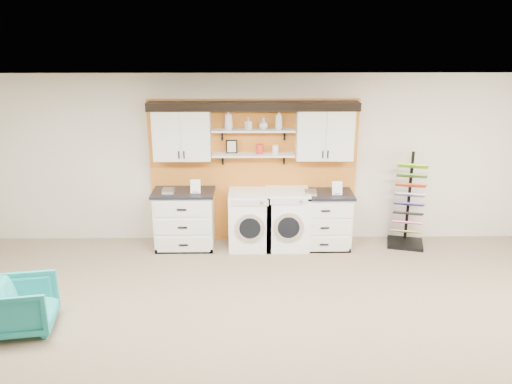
{
  "coord_description": "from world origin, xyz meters",
  "views": [
    {
      "loc": [
        -0.06,
        -3.99,
        3.48
      ],
      "look_at": [
        0.02,
        2.3,
        1.4
      ],
      "focal_mm": 35.0,
      "sensor_mm": 36.0,
      "label": 1
    }
  ],
  "objects_px": {
    "base_cabinet_right": "(322,220)",
    "base_cabinet_left": "(185,219)",
    "dryer": "(287,219)",
    "sample_rack": "(408,216)",
    "armchair": "(24,306)",
    "washer": "(250,220)"
  },
  "relations": [
    {
      "from": "base_cabinet_left",
      "to": "dryer",
      "type": "height_order",
      "value": "base_cabinet_left"
    },
    {
      "from": "base_cabinet_right",
      "to": "dryer",
      "type": "distance_m",
      "value": 0.58
    },
    {
      "from": "base_cabinet_right",
      "to": "washer",
      "type": "relative_size",
      "value": 1.0
    },
    {
      "from": "base_cabinet_right",
      "to": "washer",
      "type": "distance_m",
      "value": 1.19
    },
    {
      "from": "base_cabinet_left",
      "to": "base_cabinet_right",
      "type": "height_order",
      "value": "base_cabinet_left"
    },
    {
      "from": "base_cabinet_left",
      "to": "dryer",
      "type": "distance_m",
      "value": 1.68
    },
    {
      "from": "base_cabinet_left",
      "to": "dryer",
      "type": "relative_size",
      "value": 1.02
    },
    {
      "from": "dryer",
      "to": "armchair",
      "type": "height_order",
      "value": "dryer"
    },
    {
      "from": "base_cabinet_left",
      "to": "base_cabinet_right",
      "type": "relative_size",
      "value": 1.04
    },
    {
      "from": "dryer",
      "to": "washer",
      "type": "bearing_deg",
      "value": 180.0
    },
    {
      "from": "dryer",
      "to": "base_cabinet_right",
      "type": "bearing_deg",
      "value": 0.33
    },
    {
      "from": "base_cabinet_right",
      "to": "dryer",
      "type": "height_order",
      "value": "dryer"
    },
    {
      "from": "base_cabinet_left",
      "to": "washer",
      "type": "bearing_deg",
      "value": -0.18
    },
    {
      "from": "washer",
      "to": "sample_rack",
      "type": "height_order",
      "value": "sample_rack"
    },
    {
      "from": "base_cabinet_right",
      "to": "sample_rack",
      "type": "bearing_deg",
      "value": 1.33
    },
    {
      "from": "washer",
      "to": "dryer",
      "type": "xyz_separation_m",
      "value": [
        0.61,
        0.0,
        0.01
      ]
    },
    {
      "from": "washer",
      "to": "dryer",
      "type": "distance_m",
      "value": 0.61
    },
    {
      "from": "base_cabinet_right",
      "to": "base_cabinet_left",
      "type": "bearing_deg",
      "value": -180.0
    },
    {
      "from": "sample_rack",
      "to": "base_cabinet_left",
      "type": "bearing_deg",
      "value": -164.39
    },
    {
      "from": "base_cabinet_right",
      "to": "armchair",
      "type": "height_order",
      "value": "base_cabinet_right"
    },
    {
      "from": "dryer",
      "to": "sample_rack",
      "type": "xyz_separation_m",
      "value": [
        2.0,
        0.04,
        0.02
      ]
    },
    {
      "from": "base_cabinet_left",
      "to": "base_cabinet_right",
      "type": "bearing_deg",
      "value": 0.0
    }
  ]
}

